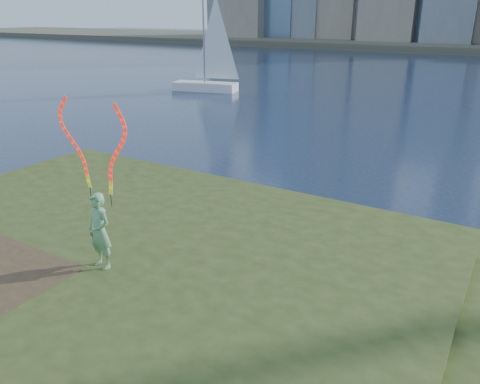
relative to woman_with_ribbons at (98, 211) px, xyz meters
The scene contains 4 objects.
ground 2.63m from the woman_with_ribbons, 77.46° to the left, with size 320.00×320.00×0.00m, color #1B2844.
grassy_knoll 2.08m from the woman_with_ribbons, 70.32° to the right, with size 20.00×18.00×0.80m.
woman_with_ribbons is the anchor object (origin of this frame).
sailboat 31.19m from the woman_with_ribbons, 120.61° to the left, with size 5.91×2.96×8.88m.
Camera 1 is at (7.33, -7.91, 6.29)m, focal length 35.00 mm.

